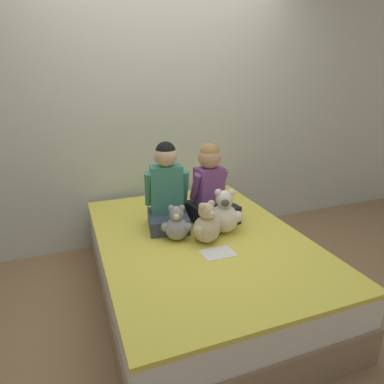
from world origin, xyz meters
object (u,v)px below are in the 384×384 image
sign_card (218,253)px  child_on_left (167,192)px  child_on_right (210,190)px  teddy_bear_held_by_left_child (177,225)px  bed (200,266)px  teddy_bear_held_by_right_child (224,214)px  teddy_bear_between_children (207,225)px

sign_card → child_on_left: bearing=109.2°
child_on_right → teddy_bear_held_by_left_child: 0.45m
bed → sign_card: (0.01, -0.26, 0.25)m
bed → teddy_bear_held_by_right_child: (0.19, 0.01, 0.39)m
child_on_right → teddy_bear_held_by_right_child: 0.27m
teddy_bear_held_by_left_child → teddy_bear_between_children: bearing=-10.1°
child_on_left → teddy_bear_held_by_left_child: bearing=-81.4°
child_on_right → teddy_bear_held_by_left_child: bearing=-156.1°
teddy_bear_held_by_left_child → teddy_bear_between_children: 0.21m
child_on_right → teddy_bear_between_children: child_on_right is taller
teddy_bear_held_by_right_child → teddy_bear_between_children: (-0.18, -0.10, -0.01)m
teddy_bear_held_by_right_child → sign_card: bearing=-100.1°
bed → child_on_right: child_on_right is taller
teddy_bear_held_by_left_child → child_on_right: bearing=53.2°
teddy_bear_between_children → child_on_right: bearing=43.5°
child_on_left → child_on_right: (0.35, -0.00, -0.03)m
teddy_bear_between_children → bed: bearing=76.1°
teddy_bear_held_by_right_child → teddy_bear_between_children: size_ratio=1.11×
teddy_bear_held_by_left_child → sign_card: bearing=-36.5°
bed → child_on_left: size_ratio=3.03×
teddy_bear_held_by_right_child → teddy_bear_held_by_left_child: bearing=-158.9°
bed → sign_card: sign_card is taller
teddy_bear_between_children → child_on_left: bearing=97.7°
teddy_bear_between_children → sign_card: (0.01, -0.18, -0.12)m
teddy_bear_held_by_right_child → teddy_bear_between_children: teddy_bear_held_by_right_child is taller
sign_card → teddy_bear_between_children: bearing=92.0°
child_on_right → sign_card: 0.60m
child_on_left → teddy_bear_between_children: child_on_left is taller
bed → teddy_bear_held_by_left_child: 0.40m
bed → child_on_left: 0.61m
teddy_bear_between_children → sign_card: 0.22m
bed → child_on_right: bearing=54.4°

